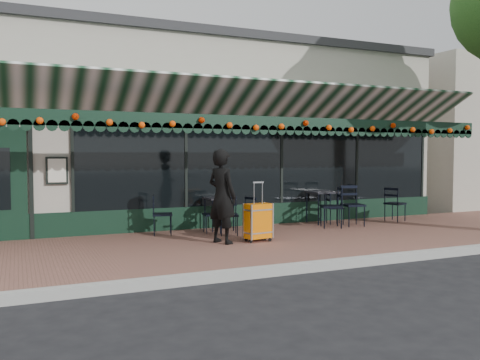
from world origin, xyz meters
name	(u,v)px	position (x,y,z in m)	size (l,w,h in m)	color
ground	(322,269)	(0.00, 0.00, 0.00)	(80.00, 80.00, 0.00)	black
sidewalk	(266,244)	(0.00, 2.00, 0.07)	(18.00, 4.00, 0.15)	brown
curb	(325,265)	(0.00, -0.08, 0.07)	(18.00, 0.16, 0.15)	#9E9E99
restaurant_building	(178,139)	(0.00, 7.84, 2.27)	(12.00, 9.60, 4.50)	#A99F92
woman	(222,196)	(-0.91, 2.03, 1.03)	(0.65, 0.42, 1.77)	black
suitcase	(258,222)	(-0.21, 1.93, 0.53)	(0.54, 0.36, 1.14)	orange
cafe_table_a	(322,195)	(2.30, 3.58, 0.85)	(0.63, 0.63, 0.78)	black
cafe_table_b	(219,201)	(-0.36, 3.59, 0.80)	(0.59, 0.59, 0.72)	black
chair_a_left	(331,207)	(2.11, 2.90, 0.62)	(0.47, 0.47, 0.94)	black
chair_a_right	(335,208)	(2.51, 3.34, 0.53)	(0.38, 0.38, 0.76)	black
chair_a_front	(353,205)	(2.73, 2.93, 0.63)	(0.48, 0.48, 0.95)	black
chair_a_extra	(395,204)	(4.19, 3.18, 0.58)	(0.43, 0.43, 0.86)	black
chair_b_left	(212,215)	(-0.64, 3.29, 0.53)	(0.38, 0.38, 0.76)	black
chair_b_right	(256,213)	(0.34, 3.16, 0.53)	(0.38, 0.38, 0.77)	black
chair_b_front	(229,216)	(-0.43, 2.88, 0.55)	(0.40, 0.40, 0.80)	black
chair_solo	(162,215)	(-1.69, 3.44, 0.57)	(0.42, 0.42, 0.84)	black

